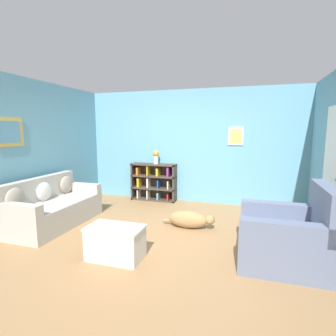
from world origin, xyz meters
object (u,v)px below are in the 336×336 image
bookshelf (154,182)px  recliner_chair (289,237)px  coffee_table (115,242)px  dog (189,219)px  couch (52,208)px  vase (156,156)px

bookshelf → recliner_chair: recliner_chair is taller
recliner_chair → coffee_table: (-2.15, -0.54, -0.11)m
bookshelf → dog: size_ratio=1.14×
recliner_chair → couch: bearing=176.3°
couch → coffee_table: bearing=-25.2°
bookshelf → recliner_chair: (2.69, -2.36, -0.10)m
recliner_chair → vase: 3.59m
couch → bookshelf: (1.15, 2.11, 0.13)m
bookshelf → vase: size_ratio=3.39×
recliner_chair → coffee_table: 2.23m
couch → recliner_chair: 3.85m
couch → vase: bearing=59.9°
couch → recliner_chair: (3.84, -0.25, 0.03)m
recliner_chair → dog: size_ratio=1.13×
couch → dog: couch is taller
vase → recliner_chair: bearing=-41.7°
couch → recliner_chair: recliner_chair is taller
couch → vase: 2.53m
couch → bookshelf: bearing=61.5°
vase → bookshelf: bearing=161.2°
vase → couch: bearing=-120.1°
coffee_table → vase: (-0.47, 2.88, 0.83)m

